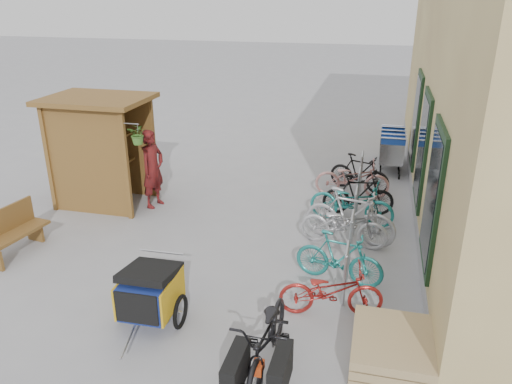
% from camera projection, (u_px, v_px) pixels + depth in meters
% --- Properties ---
extents(ground, '(80.00, 80.00, 0.00)m').
position_uv_depth(ground, '(206.00, 277.00, 8.37)').
color(ground, '#949496').
extents(kiosk, '(2.49, 1.65, 2.40)m').
position_uv_depth(kiosk, '(97.00, 136.00, 10.73)').
color(kiosk, brown).
rests_on(kiosk, ground).
extents(bike_rack, '(0.05, 5.35, 0.86)m').
position_uv_depth(bike_rack, '(356.00, 206.00, 9.82)').
color(bike_rack, '#A5A8AD').
rests_on(bike_rack, ground).
extents(pallet_stack, '(1.00, 1.20, 0.40)m').
position_uv_depth(pallet_stack, '(392.00, 350.00, 6.36)').
color(pallet_stack, tan).
rests_on(pallet_stack, ground).
extents(bench, '(0.61, 1.42, 0.87)m').
position_uv_depth(bench, '(10.00, 232.00, 8.95)').
color(bench, brown).
rests_on(bench, ground).
extents(shopping_carts, '(0.62, 2.09, 1.11)m').
position_uv_depth(shopping_carts, '(392.00, 144.00, 13.34)').
color(shopping_carts, silver).
rests_on(shopping_carts, ground).
extents(child_trailer, '(0.95, 1.59, 0.93)m').
position_uv_depth(child_trailer, '(150.00, 291.00, 7.06)').
color(child_trailer, navy).
rests_on(child_trailer, ground).
extents(cargo_bike, '(0.69, 1.89, 0.99)m').
position_uv_depth(cargo_bike, '(267.00, 342.00, 6.06)').
color(cargo_bike, black).
rests_on(cargo_bike, ground).
extents(person_kiosk, '(0.56, 0.72, 1.73)m').
position_uv_depth(person_kiosk, '(153.00, 169.00, 10.83)').
color(person_kiosk, maroon).
rests_on(person_kiosk, ground).
extents(bike_0, '(1.59, 0.81, 0.80)m').
position_uv_depth(bike_0, '(331.00, 291.00, 7.27)').
color(bike_0, maroon).
rests_on(bike_0, ground).
extents(bike_1, '(1.52, 0.69, 0.88)m').
position_uv_depth(bike_1, '(339.00, 258.00, 8.08)').
color(bike_1, teal).
rests_on(bike_1, ground).
extents(bike_2, '(1.67, 0.71, 0.86)m').
position_uv_depth(bike_2, '(344.00, 224.00, 9.27)').
color(bike_2, '#B2B1B6').
rests_on(bike_2, ground).
extents(bike_3, '(1.84, 0.89, 1.06)m').
position_uv_depth(bike_3, '(350.00, 216.00, 9.36)').
color(bike_3, '#B2B1B6').
rests_on(bike_3, ground).
extents(bike_4, '(1.82, 0.91, 0.92)m').
position_uv_depth(bike_4, '(352.00, 202.00, 10.16)').
color(bike_4, teal).
rests_on(bike_4, ground).
extents(bike_5, '(1.55, 0.64, 0.90)m').
position_uv_depth(bike_5, '(358.00, 195.00, 10.54)').
color(bike_5, black).
rests_on(bike_5, ground).
extents(bike_6, '(1.71, 0.66, 0.89)m').
position_uv_depth(bike_6, '(352.00, 178.00, 11.49)').
color(bike_6, tan).
rests_on(bike_6, ground).
extents(bike_7, '(1.54, 0.89, 0.90)m').
position_uv_depth(bike_7, '(360.00, 173.00, 11.82)').
color(bike_7, black).
rests_on(bike_7, ground).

